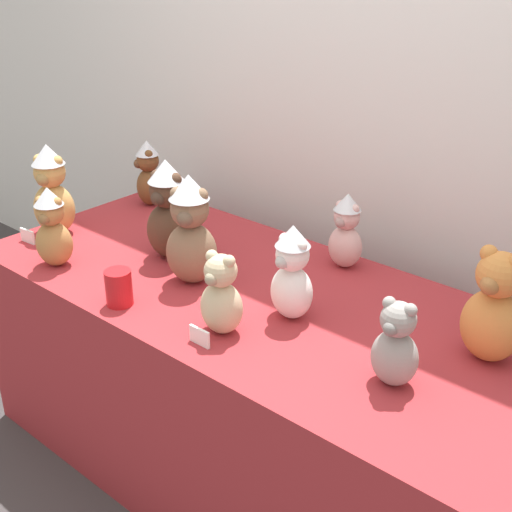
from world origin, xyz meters
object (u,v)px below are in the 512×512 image
(teddy_bear_blush, at_px, (346,232))
(teddy_bear_chestnut, at_px, (148,174))
(teddy_bear_sand, at_px, (221,296))
(teddy_bear_mocha, at_px, (191,231))
(teddy_bear_ginger, at_px, (494,310))
(party_cup_red, at_px, (119,288))
(teddy_bear_snow, at_px, (292,273))
(teddy_bear_honey, at_px, (52,191))
(teddy_bear_ash, at_px, (396,346))
(display_table, at_px, (256,387))
(teddy_bear_cocoa, at_px, (168,211))
(teddy_bear_caramel, at_px, (52,228))

(teddy_bear_blush, bearing_deg, teddy_bear_chestnut, -177.66)
(teddy_bear_sand, xyz_separation_m, teddy_bear_mocha, (-0.28, 0.16, 0.06))
(teddy_bear_ginger, relative_size, party_cup_red, 2.84)
(teddy_bear_mocha, xyz_separation_m, teddy_bear_snow, (0.37, 0.03, -0.03))
(teddy_bear_blush, height_order, teddy_bear_snow, teddy_bear_snow)
(teddy_bear_chestnut, bearing_deg, teddy_bear_ginger, 22.96)
(teddy_bear_mocha, height_order, teddy_bear_snow, teddy_bear_mocha)
(teddy_bear_blush, xyz_separation_m, teddy_bear_mocha, (-0.30, -0.41, 0.05))
(teddy_bear_honey, height_order, teddy_bear_blush, teddy_bear_honey)
(teddy_bear_sand, height_order, teddy_bear_ash, teddy_bear_sand)
(teddy_bear_ginger, bearing_deg, party_cup_red, -151.79)
(teddy_bear_honey, distance_m, teddy_bear_snow, 1.04)
(teddy_bear_sand, xyz_separation_m, party_cup_red, (-0.34, -0.09, -0.06))
(display_table, xyz_separation_m, teddy_bear_chestnut, (-0.81, 0.28, 0.49))
(display_table, relative_size, teddy_bear_cocoa, 5.53)
(display_table, height_order, teddy_bear_snow, teddy_bear_snow)
(display_table, bearing_deg, teddy_bear_blush, 71.41)
(teddy_bear_sand, relative_size, teddy_bear_honey, 0.72)
(teddy_bear_snow, bearing_deg, teddy_bear_honey, -169.99)
(teddy_bear_ginger, distance_m, teddy_bear_ash, 0.29)
(teddy_bear_snow, bearing_deg, teddy_bear_mocha, -169.87)
(teddy_bear_sand, bearing_deg, display_table, 102.62)
(teddy_bear_mocha, bearing_deg, teddy_bear_ginger, -17.29)
(teddy_bear_ginger, xyz_separation_m, teddy_bear_chestnut, (-1.51, 0.17, -0.02))
(teddy_bear_blush, bearing_deg, display_table, -108.82)
(teddy_bear_chestnut, relative_size, teddy_bear_ash, 1.15)
(teddy_bear_snow, height_order, party_cup_red, teddy_bear_snow)
(teddy_bear_cocoa, bearing_deg, teddy_bear_ash, -20.97)
(teddy_bear_blush, xyz_separation_m, party_cup_red, (-0.36, -0.65, -0.07))
(teddy_bear_honey, distance_m, teddy_bear_blush, 1.07)
(teddy_bear_sand, bearing_deg, teddy_bear_mocha, 143.90)
(teddy_bear_sand, distance_m, teddy_bear_chestnut, 1.04)
(teddy_bear_ginger, distance_m, teddy_bear_mocha, 0.91)
(teddy_bear_blush, distance_m, teddy_bear_caramel, 0.96)
(teddy_bear_caramel, bearing_deg, teddy_bear_ash, -20.42)
(display_table, distance_m, teddy_bear_mocha, 0.58)
(teddy_bear_honey, relative_size, teddy_bear_mocha, 0.94)
(teddy_bear_ginger, xyz_separation_m, teddy_bear_blush, (-0.59, 0.21, -0.02))
(teddy_bear_cocoa, height_order, teddy_bear_blush, teddy_bear_cocoa)
(teddy_bear_ginger, xyz_separation_m, teddy_bear_cocoa, (-1.08, -0.12, 0.02))
(party_cup_red, bearing_deg, teddy_bear_honey, 162.31)
(display_table, relative_size, teddy_bear_honey, 5.70)
(teddy_bear_ginger, relative_size, teddy_bear_ash, 1.34)
(teddy_bear_cocoa, xyz_separation_m, party_cup_red, (0.13, -0.32, -0.11))
(teddy_bear_blush, relative_size, party_cup_red, 2.33)
(teddy_bear_chestnut, xyz_separation_m, teddy_bear_ash, (1.38, -0.42, -0.02))
(display_table, bearing_deg, party_cup_red, -127.93)
(teddy_bear_caramel, bearing_deg, teddy_bear_snow, -10.87)
(teddy_bear_honey, xyz_separation_m, teddy_bear_ash, (1.42, -0.01, -0.06))
(teddy_bear_honey, height_order, party_cup_red, teddy_bear_honey)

